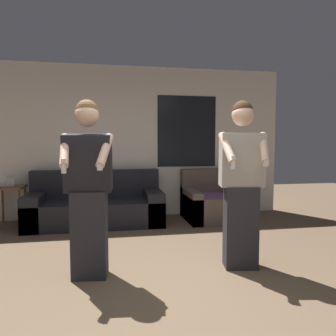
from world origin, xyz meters
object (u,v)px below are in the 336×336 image
at_px(person_right, 241,184).
at_px(side_table, 10,192).
at_px(armchair, 211,203).
at_px(couch, 96,206).
at_px(person_left, 88,189).

bearing_deg(person_right, side_table, 140.73).
bearing_deg(armchair, couch, 178.63).
bearing_deg(person_left, side_table, 119.89).
height_order(armchair, side_table, armchair).
xyz_separation_m(armchair, person_left, (-1.96, -2.16, 0.60)).
relative_size(armchair, person_left, 0.53).
distance_m(couch, armchair, 1.97).
height_order(couch, side_table, couch).
height_order(couch, armchair, couch).
xyz_separation_m(couch, person_left, (0.01, -2.21, 0.60)).
bearing_deg(person_right, person_left, 179.15).
relative_size(couch, person_right, 1.21).
bearing_deg(person_right, couch, 125.44).
bearing_deg(armchair, person_right, -99.87).
relative_size(couch, side_table, 2.75).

